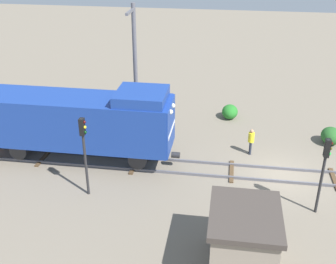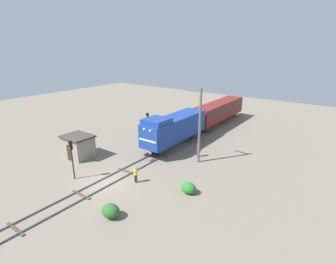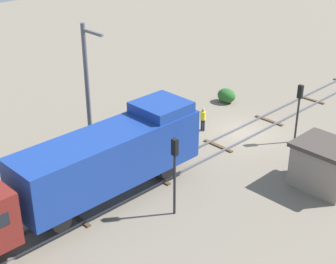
% 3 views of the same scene
% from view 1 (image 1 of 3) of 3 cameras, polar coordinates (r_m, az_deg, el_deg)
% --- Properties ---
extents(ground_plane, '(104.31, 104.31, 0.00)m').
position_cam_1_polar(ground_plane, '(25.31, 15.19, -5.77)').
color(ground_plane, '#756B5B').
extents(railway_track, '(2.40, 69.54, 0.16)m').
position_cam_1_polar(railway_track, '(25.27, 15.21, -5.63)').
color(railway_track, '#595960').
rests_on(railway_track, ground).
extents(locomotive, '(2.90, 11.60, 4.60)m').
position_cam_1_polar(locomotive, '(25.21, -11.68, 1.67)').
color(locomotive, navy).
rests_on(locomotive, railway_track).
extents(traffic_signal_near, '(0.32, 0.34, 4.12)m').
position_cam_1_polar(traffic_signal_near, '(21.41, 20.46, -3.95)').
color(traffic_signal_near, '#262628').
rests_on(traffic_signal_near, ground).
extents(traffic_signal_mid, '(0.32, 0.34, 4.46)m').
position_cam_1_polar(traffic_signal_mid, '(21.77, -11.32, -1.50)').
color(traffic_signal_mid, '#262628').
rests_on(traffic_signal_mid, ground).
extents(worker_near_track, '(0.38, 0.38, 1.70)m').
position_cam_1_polar(worker_near_track, '(26.74, 11.19, -1.02)').
color(worker_near_track, '#262B38').
rests_on(worker_near_track, ground).
extents(worker_by_signal, '(0.38, 0.38, 1.70)m').
position_cam_1_polar(worker_by_signal, '(29.30, -7.05, 1.82)').
color(worker_by_signal, '#262B38').
rests_on(worker_by_signal, ground).
extents(catenary_mast, '(1.94, 0.28, 8.67)m').
position_cam_1_polar(catenary_mast, '(28.37, -4.48, 8.89)').
color(catenary_mast, '#595960').
rests_on(catenary_mast, ground).
extents(relay_hut, '(3.50, 2.90, 2.74)m').
position_cam_1_polar(relay_hut, '(18.19, 10.18, -14.10)').
color(relay_hut, gray).
rests_on(relay_hut, ground).
extents(bush_near, '(1.43, 1.17, 1.04)m').
position_cam_1_polar(bush_near, '(31.68, 8.38, 2.73)').
color(bush_near, '#247326').
rests_on(bush_near, ground).
extents(bush_mid, '(1.55, 1.27, 1.13)m').
position_cam_1_polar(bush_mid, '(29.65, 21.20, -0.50)').
color(bush_mid, '#275D26').
rests_on(bush_mid, ground).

